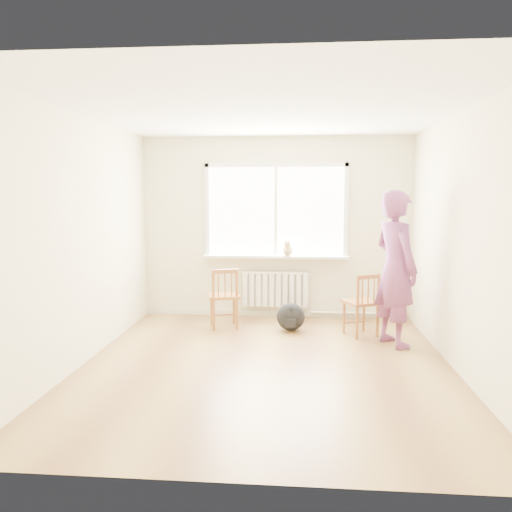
% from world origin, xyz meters
% --- Properties ---
extents(floor, '(4.50, 4.50, 0.00)m').
position_xyz_m(floor, '(0.00, 0.00, 0.00)').
color(floor, olive).
rests_on(floor, ground).
extents(ceiling, '(4.50, 4.50, 0.00)m').
position_xyz_m(ceiling, '(0.00, 0.00, 2.70)').
color(ceiling, white).
rests_on(ceiling, back_wall).
extents(back_wall, '(4.00, 0.01, 2.70)m').
position_xyz_m(back_wall, '(0.00, 2.25, 1.35)').
color(back_wall, beige).
rests_on(back_wall, ground).
extents(window, '(2.12, 0.05, 1.42)m').
position_xyz_m(window, '(0.00, 2.22, 1.66)').
color(window, white).
rests_on(window, back_wall).
extents(windowsill, '(2.15, 0.22, 0.04)m').
position_xyz_m(windowsill, '(0.00, 2.14, 0.93)').
color(windowsill, white).
rests_on(windowsill, back_wall).
extents(radiator, '(1.00, 0.12, 0.55)m').
position_xyz_m(radiator, '(0.00, 2.16, 0.44)').
color(radiator, white).
rests_on(radiator, back_wall).
extents(heating_pipe, '(1.40, 0.04, 0.04)m').
position_xyz_m(heating_pipe, '(1.25, 2.19, 0.08)').
color(heating_pipe, silver).
rests_on(heating_pipe, back_wall).
extents(baseboard, '(4.00, 0.03, 0.08)m').
position_xyz_m(baseboard, '(0.00, 2.23, 0.04)').
color(baseboard, beige).
rests_on(baseboard, ground).
extents(chair_left, '(0.50, 0.49, 0.85)m').
position_xyz_m(chair_left, '(-0.67, 1.47, 0.43)').
color(chair_left, '#9C692D').
rests_on(chair_left, floor).
extents(chair_right, '(0.54, 0.53, 0.83)m').
position_xyz_m(chair_right, '(1.19, 1.26, 0.42)').
color(chair_right, '#9C692D').
rests_on(chair_right, floor).
extents(person, '(0.71, 0.82, 1.90)m').
position_xyz_m(person, '(1.52, 0.88, 0.95)').
color(person, '#CE4446').
rests_on(person, floor).
extents(cat, '(0.18, 0.40, 0.26)m').
position_xyz_m(cat, '(0.18, 2.05, 1.06)').
color(cat, beige).
rests_on(cat, windowsill).
extents(backpack, '(0.46, 0.41, 0.38)m').
position_xyz_m(backpack, '(0.25, 1.42, 0.19)').
color(backpack, black).
rests_on(backpack, floor).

